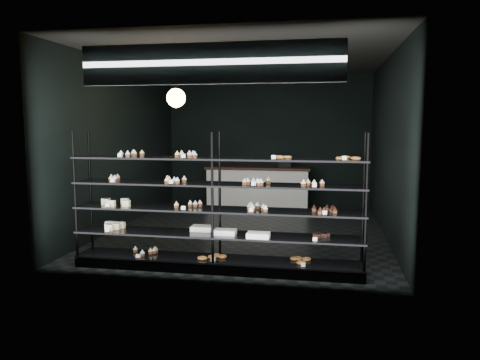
% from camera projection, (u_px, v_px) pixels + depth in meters
% --- Properties ---
extents(room, '(5.01, 6.01, 3.20)m').
position_uv_depth(room, '(248.00, 146.00, 8.69)').
color(room, black).
rests_on(room, ground).
extents(display_shelf, '(4.00, 0.50, 1.91)m').
position_uv_depth(display_shelf, '(215.00, 225.00, 6.43)').
color(display_shelf, black).
rests_on(display_shelf, room).
extents(signage, '(3.30, 0.05, 0.50)m').
position_uv_depth(signage, '(209.00, 63.00, 5.70)').
color(signage, '#0D1944').
rests_on(signage, room).
extents(pendant_lamp, '(0.32, 0.32, 0.89)m').
position_uv_depth(pendant_lamp, '(176.00, 98.00, 7.92)').
color(pendant_lamp, black).
rests_on(pendant_lamp, room).
extents(service_counter, '(2.51, 0.65, 1.23)m').
position_uv_depth(service_counter, '(258.00, 186.00, 11.30)').
color(service_counter, silver).
rests_on(service_counter, room).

